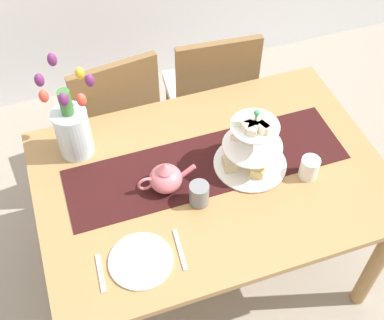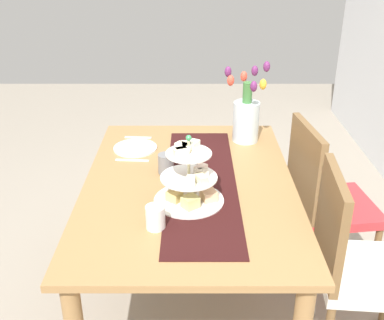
{
  "view_description": "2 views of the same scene",
  "coord_description": "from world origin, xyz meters",
  "px_view_note": "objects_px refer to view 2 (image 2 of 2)",
  "views": [
    {
      "loc": [
        -0.49,
        -1.18,
        2.34
      ],
      "look_at": [
        -0.07,
        0.04,
        0.81
      ],
      "focal_mm": 47.33,
      "sensor_mm": 36.0,
      "label": 1
    },
    {
      "loc": [
        1.91,
        0.01,
        1.78
      ],
      "look_at": [
        -0.03,
        0.01,
        0.84
      ],
      "focal_mm": 44.23,
      "sensor_mm": 36.0,
      "label": 2
    }
  ],
  "objects_px": {
    "chair_left": "(323,197)",
    "mug_white_text": "(155,217)",
    "tiered_cake_stand": "(190,181)",
    "mug_grey": "(166,164)",
    "tulip_vase": "(246,116)",
    "dining_table": "(189,203)",
    "chair_right": "(353,260)",
    "dinner_plate_left": "(135,148)",
    "teapot": "(189,153)",
    "fork_left": "(138,138)",
    "knife_left": "(132,160)"
  },
  "relations": [
    {
      "from": "chair_left",
      "to": "mug_white_text",
      "type": "xyz_separation_m",
      "value": [
        0.64,
        -0.84,
        0.28
      ]
    },
    {
      "from": "tiered_cake_stand",
      "to": "mug_grey",
      "type": "height_order",
      "value": "tiered_cake_stand"
    },
    {
      "from": "tiered_cake_stand",
      "to": "mug_grey",
      "type": "relative_size",
      "value": 3.2
    },
    {
      "from": "tulip_vase",
      "to": "dining_table",
      "type": "bearing_deg",
      "value": -32.2
    },
    {
      "from": "dining_table",
      "to": "chair_left",
      "type": "relative_size",
      "value": 1.55
    },
    {
      "from": "chair_right",
      "to": "dinner_plate_left",
      "type": "distance_m",
      "value": 1.21
    },
    {
      "from": "dining_table",
      "to": "chair_right",
      "type": "relative_size",
      "value": 1.55
    },
    {
      "from": "teapot",
      "to": "mug_grey",
      "type": "bearing_deg",
      "value": -47.38
    },
    {
      "from": "tiered_cake_stand",
      "to": "fork_left",
      "type": "height_order",
      "value": "tiered_cake_stand"
    },
    {
      "from": "mug_white_text",
      "to": "chair_right",
      "type": "bearing_deg",
      "value": 96.93
    },
    {
      "from": "dining_table",
      "to": "mug_grey",
      "type": "distance_m",
      "value": 0.21
    },
    {
      "from": "dinner_plate_left",
      "to": "fork_left",
      "type": "relative_size",
      "value": 1.53
    },
    {
      "from": "teapot",
      "to": "dinner_plate_left",
      "type": "distance_m",
      "value": 0.34
    },
    {
      "from": "chair_right",
      "to": "knife_left",
      "type": "xyz_separation_m",
      "value": [
        -0.49,
        -1.0,
        0.24
      ]
    },
    {
      "from": "dinner_plate_left",
      "to": "mug_white_text",
      "type": "distance_m",
      "value": 0.76
    },
    {
      "from": "chair_left",
      "to": "mug_white_text",
      "type": "height_order",
      "value": "chair_left"
    },
    {
      "from": "dining_table",
      "to": "mug_white_text",
      "type": "xyz_separation_m",
      "value": [
        0.37,
        -0.13,
        0.16
      ]
    },
    {
      "from": "chair_left",
      "to": "tulip_vase",
      "type": "height_order",
      "value": "tulip_vase"
    },
    {
      "from": "tiered_cake_stand",
      "to": "dinner_plate_left",
      "type": "relative_size",
      "value": 1.32
    },
    {
      "from": "knife_left",
      "to": "tiered_cake_stand",
      "type": "bearing_deg",
      "value": 36.62
    },
    {
      "from": "teapot",
      "to": "fork_left",
      "type": "relative_size",
      "value": 1.59
    },
    {
      "from": "dining_table",
      "to": "knife_left",
      "type": "height_order",
      "value": "knife_left"
    },
    {
      "from": "dining_table",
      "to": "tulip_vase",
      "type": "bearing_deg",
      "value": 147.8
    },
    {
      "from": "chair_right",
      "to": "dinner_plate_left",
      "type": "relative_size",
      "value": 3.96
    },
    {
      "from": "dining_table",
      "to": "teapot",
      "type": "height_order",
      "value": "teapot"
    },
    {
      "from": "dining_table",
      "to": "knife_left",
      "type": "xyz_separation_m",
      "value": [
        -0.23,
        -0.29,
        0.11
      ]
    },
    {
      "from": "mug_grey",
      "to": "tulip_vase",
      "type": "bearing_deg",
      "value": 133.48
    },
    {
      "from": "teapot",
      "to": "knife_left",
      "type": "relative_size",
      "value": 1.4
    },
    {
      "from": "chair_left",
      "to": "fork_left",
      "type": "bearing_deg",
      "value": -103.98
    },
    {
      "from": "chair_left",
      "to": "teapot",
      "type": "xyz_separation_m",
      "value": [
        0.08,
        -0.71,
        0.29
      ]
    },
    {
      "from": "dining_table",
      "to": "fork_left",
      "type": "height_order",
      "value": "fork_left"
    },
    {
      "from": "chair_left",
      "to": "mug_grey",
      "type": "distance_m",
      "value": 0.89
    },
    {
      "from": "teapot",
      "to": "mug_white_text",
      "type": "bearing_deg",
      "value": -12.9
    },
    {
      "from": "chair_left",
      "to": "mug_white_text",
      "type": "bearing_deg",
      "value": -52.83
    },
    {
      "from": "chair_right",
      "to": "teapot",
      "type": "height_order",
      "value": "chair_right"
    },
    {
      "from": "chair_left",
      "to": "tiered_cake_stand",
      "type": "bearing_deg",
      "value": -58.17
    },
    {
      "from": "teapot",
      "to": "mug_white_text",
      "type": "xyz_separation_m",
      "value": [
        0.56,
        -0.13,
        -0.01
      ]
    },
    {
      "from": "chair_left",
      "to": "mug_grey",
      "type": "relative_size",
      "value": 9.58
    },
    {
      "from": "mug_grey",
      "to": "fork_left",
      "type": "bearing_deg",
      "value": -157.23
    },
    {
      "from": "chair_left",
      "to": "chair_right",
      "type": "bearing_deg",
      "value": -0.04
    },
    {
      "from": "tulip_vase",
      "to": "dinner_plate_left",
      "type": "bearing_deg",
      "value": -79.26
    },
    {
      "from": "tulip_vase",
      "to": "knife_left",
      "type": "bearing_deg",
      "value": -66.54
    },
    {
      "from": "teapot",
      "to": "fork_left",
      "type": "distance_m",
      "value": 0.44
    },
    {
      "from": "chair_left",
      "to": "teapot",
      "type": "bearing_deg",
      "value": -83.79
    },
    {
      "from": "dining_table",
      "to": "dinner_plate_left",
      "type": "height_order",
      "value": "dinner_plate_left"
    },
    {
      "from": "chair_left",
      "to": "chair_right",
      "type": "xyz_separation_m",
      "value": [
        0.53,
        -0.0,
        0.0
      ]
    },
    {
      "from": "tulip_vase",
      "to": "mug_grey",
      "type": "distance_m",
      "value": 0.58
    },
    {
      "from": "dinner_plate_left",
      "to": "chair_right",
      "type": "bearing_deg",
      "value": 57.44
    },
    {
      "from": "chair_left",
      "to": "fork_left",
      "type": "distance_m",
      "value": 1.06
    },
    {
      "from": "tiered_cake_stand",
      "to": "dinner_plate_left",
      "type": "xyz_separation_m",
      "value": [
        -0.54,
        -0.29,
        -0.1
      ]
    }
  ]
}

